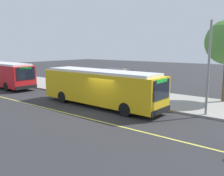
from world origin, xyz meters
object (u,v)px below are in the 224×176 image
object	(u,v)px
transit_bus_second	(2,74)
route_sign_post	(125,79)
pedestrian_commuter	(101,84)
transit_bus_main	(100,87)
waiting_bench	(115,88)

from	to	relation	value
transit_bus_second	route_sign_post	size ratio (longest dim) A/B	4.02
transit_bus_second	pedestrian_commuter	bearing A→B (deg)	15.88
transit_bus_main	transit_bus_second	bearing A→B (deg)	179.60
route_sign_post	waiting_bench	bearing A→B (deg)	142.94
transit_bus_main	route_sign_post	world-z (taller)	same
transit_bus_second	pedestrian_commuter	xyz separation A→B (m)	(12.77, 3.63, -0.50)
transit_bus_main	transit_bus_second	size ratio (longest dim) A/B	1.00
waiting_bench	pedestrian_commuter	size ratio (longest dim) A/B	0.95
transit_bus_second	waiting_bench	distance (m)	14.67
transit_bus_main	route_sign_post	size ratio (longest dim) A/B	4.02
route_sign_post	pedestrian_commuter	size ratio (longest dim) A/B	1.66
transit_bus_second	waiting_bench	world-z (taller)	transit_bus_second
route_sign_post	pedestrian_commuter	world-z (taller)	route_sign_post
route_sign_post	pedestrian_commuter	distance (m)	3.86
transit_bus_main	pedestrian_commuter	bearing A→B (deg)	130.45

